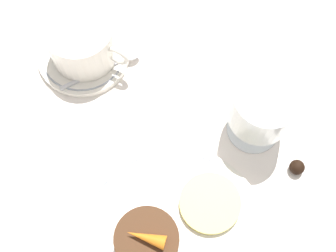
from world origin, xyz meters
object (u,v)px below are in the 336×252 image
(dinner_plate, at_px, (173,239))
(dessert_cake, at_px, (147,241))
(coffee_cup, at_px, (82,41))
(wine_glass, at_px, (262,109))

(dinner_plate, height_order, dessert_cake, dessert_cake)
(coffee_cup, xyz_separation_m, dessert_cake, (0.20, -0.19, -0.01))
(coffee_cup, xyz_separation_m, wine_glass, (0.25, 0.00, 0.02))
(dinner_plate, relative_size, wine_glass, 2.28)
(dinner_plate, relative_size, dessert_cake, 3.14)
(wine_glass, relative_size, dessert_cake, 1.38)
(wine_glass, bearing_deg, coffee_cup, -179.42)
(dinner_plate, height_order, coffee_cup, coffee_cup)
(dinner_plate, bearing_deg, wine_glass, 79.67)
(coffee_cup, bearing_deg, wine_glass, 0.58)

